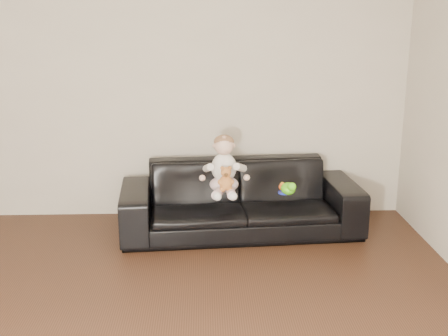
{
  "coord_description": "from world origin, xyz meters",
  "views": [
    {
      "loc": [
        0.53,
        -2.63,
        1.96
      ],
      "look_at": [
        0.71,
        2.15,
        0.64
      ],
      "focal_mm": 45.0,
      "sensor_mm": 36.0,
      "label": 1
    }
  ],
  "objects_px": {
    "teddy_bear": "(226,179)",
    "toy_rattle": "(282,187)",
    "toy_blue_disc": "(284,193)",
    "toy_green": "(288,189)",
    "baby": "(224,168)",
    "sofa": "(240,198)"
  },
  "relations": [
    {
      "from": "sofa",
      "to": "toy_blue_disc",
      "type": "distance_m",
      "value": 0.43
    },
    {
      "from": "sofa",
      "to": "baby",
      "type": "height_order",
      "value": "baby"
    },
    {
      "from": "teddy_bear",
      "to": "toy_blue_disc",
      "type": "xyz_separation_m",
      "value": [
        0.52,
        0.11,
        -0.16
      ]
    },
    {
      "from": "teddy_bear",
      "to": "toy_rattle",
      "type": "height_order",
      "value": "teddy_bear"
    },
    {
      "from": "baby",
      "to": "toy_blue_disc",
      "type": "xyz_separation_m",
      "value": [
        0.53,
        -0.05,
        -0.22
      ]
    },
    {
      "from": "toy_green",
      "to": "toy_blue_disc",
      "type": "height_order",
      "value": "toy_green"
    },
    {
      "from": "toy_green",
      "to": "toy_rattle",
      "type": "distance_m",
      "value": 0.12
    },
    {
      "from": "sofa",
      "to": "baby",
      "type": "distance_m",
      "value": 0.38
    },
    {
      "from": "toy_rattle",
      "to": "toy_blue_disc",
      "type": "relative_size",
      "value": 0.66
    },
    {
      "from": "toy_green",
      "to": "toy_blue_disc",
      "type": "relative_size",
      "value": 1.5
    },
    {
      "from": "sofa",
      "to": "baby",
      "type": "xyz_separation_m",
      "value": [
        -0.15,
        -0.12,
        0.33
      ]
    },
    {
      "from": "sofa",
      "to": "toy_blue_disc",
      "type": "relative_size",
      "value": 20.9
    },
    {
      "from": "teddy_bear",
      "to": "sofa",
      "type": "bearing_deg",
      "value": 74.43
    },
    {
      "from": "baby",
      "to": "toy_green",
      "type": "distance_m",
      "value": 0.59
    },
    {
      "from": "baby",
      "to": "teddy_bear",
      "type": "height_order",
      "value": "baby"
    },
    {
      "from": "baby",
      "to": "toy_blue_disc",
      "type": "height_order",
      "value": "baby"
    },
    {
      "from": "sofa",
      "to": "toy_rattle",
      "type": "distance_m",
      "value": 0.41
    },
    {
      "from": "toy_blue_disc",
      "to": "baby",
      "type": "bearing_deg",
      "value": 174.44
    },
    {
      "from": "baby",
      "to": "toy_green",
      "type": "bearing_deg",
      "value": -1.77
    },
    {
      "from": "toy_blue_disc",
      "to": "teddy_bear",
      "type": "bearing_deg",
      "value": -168.51
    },
    {
      "from": "sofa",
      "to": "toy_blue_disc",
      "type": "height_order",
      "value": "sofa"
    },
    {
      "from": "toy_green",
      "to": "toy_blue_disc",
      "type": "xyz_separation_m",
      "value": [
        -0.03,
        0.03,
        -0.05
      ]
    }
  ]
}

